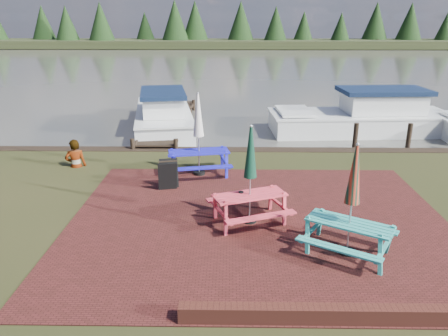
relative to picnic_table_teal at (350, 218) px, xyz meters
The scene contains 13 objects.
ground 1.96m from the picnic_table_teal, 165.62° to the left, with size 120.00×120.00×0.00m, color black.
paving 2.39m from the picnic_table_teal, 140.11° to the left, with size 9.00×7.50×0.02m, color #391512.
brick_wall 2.13m from the picnic_table_teal, 77.98° to the right, with size 6.21×1.79×0.30m.
water 37.49m from the picnic_table_teal, 92.64° to the left, with size 120.00×60.00×0.02m, color #403E37.
far_treeline 66.51m from the picnic_table_teal, 91.49° to the left, with size 120.00×10.00×8.10m.
picnic_table_teal is the anchor object (origin of this frame).
picnic_table_red 2.43m from the picnic_table_teal, 143.46° to the left, with size 2.12×2.02×2.35m.
picnic_table_blue 5.82m from the picnic_table_teal, 125.44° to the left, with size 2.10×1.94×2.52m.
chalkboard 5.46m from the picnic_table_teal, 139.74° to the left, with size 0.55×0.60×0.84m.
jetty 12.85m from the picnic_table_teal, 114.03° to the left, with size 1.76×9.08×1.00m.
boat_jetty 12.60m from the picnic_table_teal, 115.62° to the left, with size 3.52×7.24×2.01m.
boat_near 11.35m from the picnic_table_teal, 72.49° to the left, with size 7.95×3.18×2.11m.
person 9.21m from the picnic_table_teal, 143.96° to the left, with size 0.67×0.44×1.82m, color gray.
Camera 1 is at (-0.68, -8.41, 4.63)m, focal length 35.00 mm.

